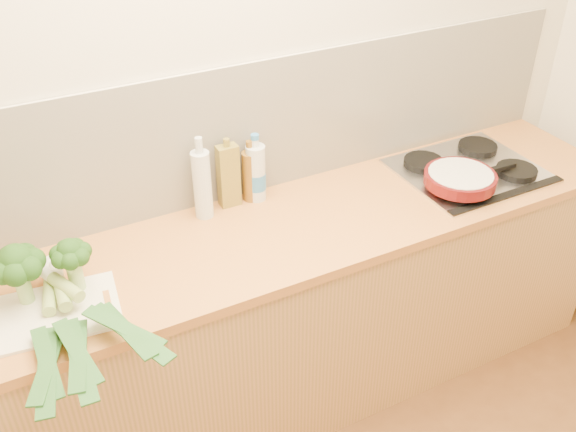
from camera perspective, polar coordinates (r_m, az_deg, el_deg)
room_shell at (r=2.44m, az=-6.37°, el=6.90°), size 3.50×3.50×3.50m
counter at (r=2.63m, az=-2.97°, el=-9.78°), size 3.20×0.62×0.90m
gas_hob at (r=2.83m, az=15.86°, el=4.01°), size 0.58×0.50×0.04m
chopping_board at (r=2.15m, az=-19.81°, el=-8.03°), size 0.40×0.32×0.01m
broccoli_left at (r=2.13m, az=-22.96°, el=-4.01°), size 0.17×0.17×0.21m
broccoli_right at (r=2.13m, az=-18.74°, el=-3.36°), size 0.13×0.13×0.19m
leek_front at (r=2.11m, az=-20.47°, el=-7.96°), size 0.20×0.68×0.04m
leek_mid at (r=2.07m, az=-19.06°, el=-7.97°), size 0.11×0.64×0.04m
leek_back at (r=2.07m, az=-17.94°, el=-6.91°), size 0.30×0.64×0.04m
skillet at (r=2.66m, az=15.10°, el=3.28°), size 0.42×0.29×0.05m
oil_tin at (r=2.46m, az=-5.31°, el=3.62°), size 0.08×0.05×0.29m
glass_bottle at (r=2.40m, az=-7.64°, el=2.87°), size 0.07×0.07×0.33m
amber_bottle at (r=2.50m, az=-3.37°, el=3.64°), size 0.06×0.06×0.26m
water_bottle at (r=2.51m, az=-2.86°, el=3.73°), size 0.08×0.08×0.26m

